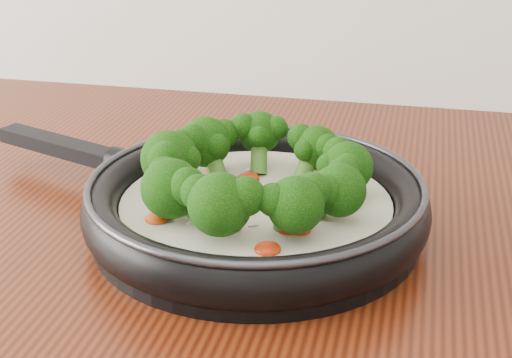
# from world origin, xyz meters

# --- Properties ---
(skillet) EXTENTS (0.48, 0.38, 0.09)m
(skillet) POSITION_xyz_m (-0.10, 1.10, 0.93)
(skillet) COLOR black
(skillet) RESTS_ON counter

